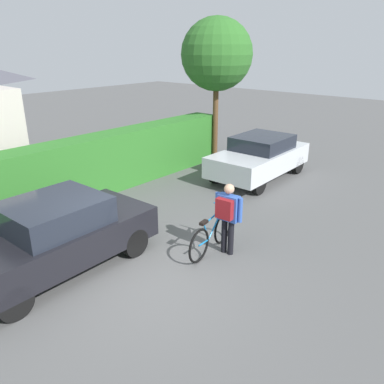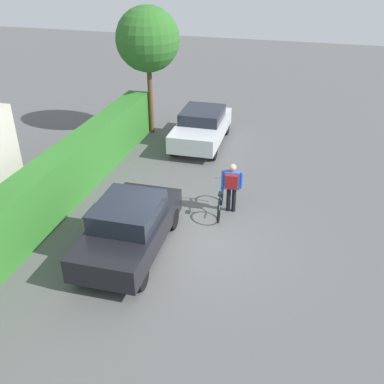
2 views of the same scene
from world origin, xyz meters
The scene contains 7 objects.
ground_plane centered at (0.00, 0.00, 0.00)m, with size 60.00×60.00×0.00m, color #565656.
hedge_row centered at (0.00, 4.47, 0.88)m, with size 15.07×0.90×1.77m, color #2F7328.
parked_car_near centered at (-0.86, 1.48, 0.77)m, with size 3.98×1.87×1.50m.
parked_car_far centered at (6.74, 1.48, 0.75)m, with size 3.97×1.89×1.43m.
bicycle centered at (1.69, -0.43, 0.40)m, with size 1.75×0.50×0.95m.
person_rider centered at (1.85, -0.73, 0.97)m, with size 0.37×0.65×1.61m.
tree_kerbside centered at (7.43, 3.92, 3.93)m, with size 2.58×2.58×5.24m.
Camera 1 is at (-4.30, -5.05, 4.32)m, focal length 36.28 mm.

